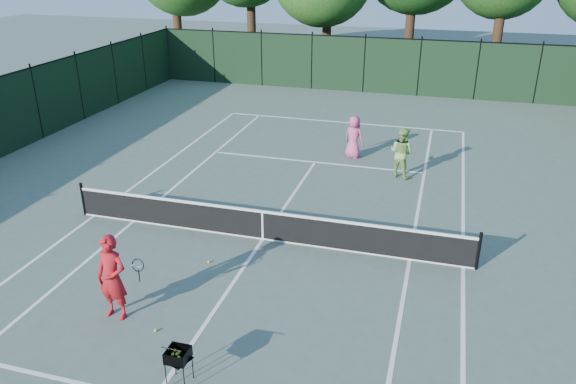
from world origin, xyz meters
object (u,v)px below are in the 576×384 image
(ball_hopper, at_px, (178,355))
(coach, at_px, (112,278))
(player_green, at_px, (401,152))
(loose_ball_near_cart, at_px, (156,330))
(loose_ball_midcourt, at_px, (209,262))
(player_pink, at_px, (354,137))

(ball_hopper, bearing_deg, coach, 165.42)
(player_green, bearing_deg, loose_ball_near_cart, 93.75)
(coach, height_order, player_green, coach)
(ball_hopper, xyz_separation_m, loose_ball_midcourt, (-1.24, 4.23, -0.63))
(coach, height_order, player_pink, coach)
(ball_hopper, distance_m, loose_ball_midcourt, 4.45)
(loose_ball_near_cart, xyz_separation_m, loose_ball_midcourt, (-0.03, 2.96, 0.00))
(player_pink, bearing_deg, ball_hopper, 107.71)
(player_pink, relative_size, loose_ball_midcourt, 24.39)
(coach, distance_m, ball_hopper, 2.80)
(coach, relative_size, loose_ball_midcourt, 29.59)
(player_pink, relative_size, loose_ball_near_cart, 24.39)
(player_pink, distance_m, ball_hopper, 13.26)
(player_green, relative_size, loose_ball_near_cart, 26.82)
(player_pink, xyz_separation_m, loose_ball_near_cart, (-2.23, -11.95, -0.80))
(loose_ball_near_cart, bearing_deg, ball_hopper, -46.35)
(loose_ball_near_cart, bearing_deg, coach, 165.55)
(player_green, height_order, loose_ball_near_cart, player_green)
(ball_hopper, xyz_separation_m, loose_ball_near_cart, (-1.21, 1.26, -0.63))
(coach, distance_m, loose_ball_midcourt, 3.04)
(player_pink, height_order, player_green, player_green)
(player_pink, relative_size, player_green, 0.91)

